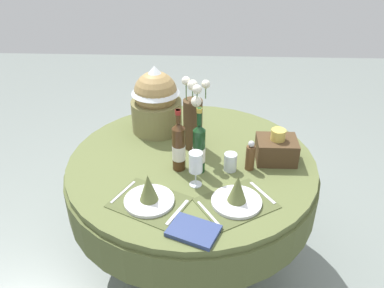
{
  "coord_description": "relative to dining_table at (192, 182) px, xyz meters",
  "views": [
    {
      "loc": [
        0.08,
        -1.83,
        2.0
      ],
      "look_at": [
        0.0,
        0.03,
        0.85
      ],
      "focal_mm": 37.05,
      "sensor_mm": 36.0,
      "label": 1
    }
  ],
  "objects": [
    {
      "name": "flower_vase",
      "position": [
        0.0,
        0.13,
        0.34
      ],
      "size": [
        0.15,
        0.18,
        0.43
      ],
      "color": "#47331E",
      "rests_on": "dining_table"
    },
    {
      "name": "place_setting_left",
      "position": [
        -0.19,
        -0.38,
        0.2
      ],
      "size": [
        0.42,
        0.38,
        0.16
      ],
      "color": "#4E562F",
      "rests_on": "dining_table"
    },
    {
      "name": "book_on_table",
      "position": [
        0.03,
        -0.57,
        0.17
      ],
      "size": [
        0.25,
        0.22,
        0.02
      ],
      "primitive_type": "cube",
      "rotation": [
        0.0,
        0.0,
        -0.4
      ],
      "color": "navy",
      "rests_on": "dining_table"
    },
    {
      "name": "wine_glass_right",
      "position": [
        0.03,
        -0.23,
        0.29
      ],
      "size": [
        0.07,
        0.07,
        0.19
      ],
      "color": "silver",
      "rests_on": "dining_table"
    },
    {
      "name": "woven_basket_side_right",
      "position": [
        0.46,
        0.02,
        0.23
      ],
      "size": [
        0.22,
        0.17,
        0.19
      ],
      "color": "#47331E",
      "rests_on": "dining_table"
    },
    {
      "name": "place_setting_right",
      "position": [
        0.23,
        -0.37,
        0.2
      ],
      "size": [
        0.43,
        0.4,
        0.16
      ],
      "color": "#4E562F",
      "rests_on": "dining_table"
    },
    {
      "name": "pepper_mill",
      "position": [
        0.31,
        -0.07,
        0.23
      ],
      "size": [
        0.05,
        0.05,
        0.17
      ],
      "color": "brown",
      "rests_on": "dining_table"
    },
    {
      "name": "gift_tub_back_left",
      "position": [
        -0.23,
        0.34,
        0.37
      ],
      "size": [
        0.31,
        0.31,
        0.42
      ],
      "color": "olive",
      "rests_on": "dining_table"
    },
    {
      "name": "tumbler_near_right",
      "position": [
        0.21,
        -0.09,
        0.21
      ],
      "size": [
        0.07,
        0.07,
        0.1
      ],
      "primitive_type": "cylinder",
      "color": "silver",
      "rests_on": "dining_table"
    },
    {
      "name": "wine_bottle_centre",
      "position": [
        -0.06,
        -0.09,
        0.29
      ],
      "size": [
        0.07,
        0.07,
        0.35
      ],
      "color": "#422814",
      "rests_on": "dining_table"
    },
    {
      "name": "dining_table",
      "position": [
        0.0,
        0.0,
        0.0
      ],
      "size": [
        1.4,
        1.4,
        0.77
      ],
      "color": "#5B6638",
      "rests_on": "ground"
    },
    {
      "name": "ground",
      "position": [
        0.0,
        0.0,
        -0.62
      ],
      "size": [
        8.0,
        8.0,
        0.0
      ],
      "primitive_type": "plane",
      "color": "gray"
    },
    {
      "name": "wine_bottle_left",
      "position": [
        0.04,
        -0.11,
        0.3
      ],
      "size": [
        0.07,
        0.07,
        0.37
      ],
      "color": "#143819",
      "rests_on": "dining_table"
    }
  ]
}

